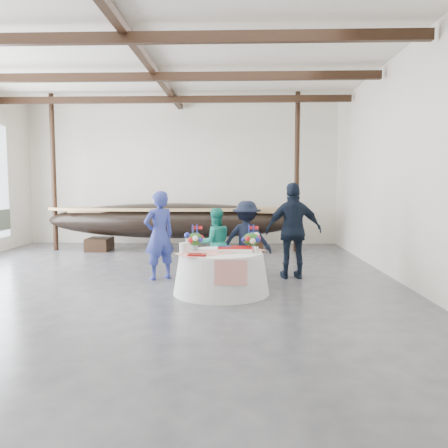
{
  "coord_description": "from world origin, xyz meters",
  "views": [
    {
      "loc": [
        1.84,
        -8.2,
        1.88
      ],
      "look_at": [
        1.55,
        0.76,
        1.1
      ],
      "focal_mm": 35.0,
      "sensor_mm": 36.0,
      "label": 1
    }
  ],
  "objects": [
    {
      "name": "pavilion_structure",
      "position": [
        0.0,
        0.76,
        4.0
      ],
      "size": [
        9.8,
        11.76,
        4.5
      ],
      "color": "black",
      "rests_on": "ground"
    },
    {
      "name": "banquet_table",
      "position": [
        1.55,
        -0.64,
        0.36
      ],
      "size": [
        1.69,
        1.69,
        0.73
      ],
      "color": "silver",
      "rests_on": "ground"
    },
    {
      "name": "tabletop_items",
      "position": [
        1.53,
        -0.49,
        0.87
      ],
      "size": [
        1.6,
        1.32,
        0.4
      ],
      "color": "red",
      "rests_on": "banquet_table"
    },
    {
      "name": "floor",
      "position": [
        0.0,
        0.0,
        0.0
      ],
      "size": [
        10.0,
        12.0,
        0.01
      ],
      "primitive_type": "cube",
      "color": "#3D3D42",
      "rests_on": "ground"
    },
    {
      "name": "wall_right",
      "position": [
        5.0,
        0.0,
        2.25
      ],
      "size": [
        0.02,
        12.0,
        4.5
      ],
      "primitive_type": "cube",
      "color": "silver",
      "rests_on": "ground"
    },
    {
      "name": "guest_man_right",
      "position": [
        2.97,
        0.63,
        0.97
      ],
      "size": [
        1.18,
        0.59,
        1.95
      ],
      "primitive_type": "imported",
      "rotation": [
        0.0,
        0.0,
        3.24
      ],
      "color": "black",
      "rests_on": "ground"
    },
    {
      "name": "guest_woman_blue",
      "position": [
        0.26,
        0.46,
        0.89
      ],
      "size": [
        0.78,
        0.73,
        1.78
      ],
      "primitive_type": "imported",
      "rotation": [
        0.0,
        0.0,
        3.78
      ],
      "color": "navy",
      "rests_on": "ground"
    },
    {
      "name": "guest_woman_teal",
      "position": [
        1.37,
        0.66,
        0.72
      ],
      "size": [
        0.83,
        0.73,
        1.43
      ],
      "primitive_type": "imported",
      "rotation": [
        0.0,
        0.0,
        3.45
      ],
      "color": "#1B8F7A",
      "rests_on": "ground"
    },
    {
      "name": "longboat_display",
      "position": [
        0.01,
        4.32,
        0.89
      ],
      "size": [
        7.39,
        1.48,
        1.39
      ],
      "color": "black",
      "rests_on": "ground"
    },
    {
      "name": "wall_back",
      "position": [
        0.0,
        6.0,
        2.25
      ],
      "size": [
        10.0,
        0.02,
        4.5
      ],
      "primitive_type": "cube",
      "color": "silver",
      "rests_on": "ground"
    },
    {
      "name": "ceiling",
      "position": [
        0.0,
        0.0,
        4.5
      ],
      "size": [
        10.0,
        12.0,
        0.01
      ],
      "primitive_type": "cube",
      "color": "white",
      "rests_on": "wall_back"
    },
    {
      "name": "guest_man_left",
      "position": [
        2.02,
        0.74,
        0.79
      ],
      "size": [
        1.1,
        0.75,
        1.58
      ],
      "primitive_type": "imported",
      "rotation": [
        0.0,
        0.0,
        2.98
      ],
      "color": "black",
      "rests_on": "ground"
    }
  ]
}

